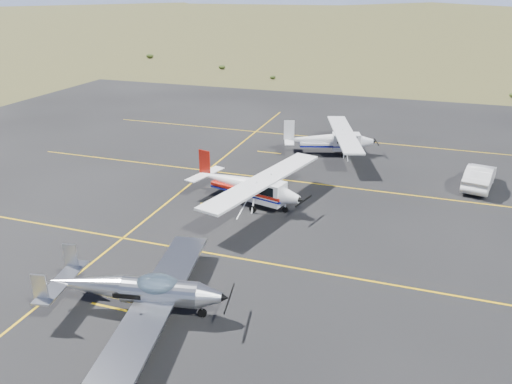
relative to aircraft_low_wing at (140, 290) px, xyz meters
The scene contains 6 objects.
ground 3.86m from the aircraft_low_wing, 63.49° to the left, with size 1600.00×1600.00×0.00m, color #383D1C.
apron 10.51m from the aircraft_low_wing, 80.87° to the left, with size 72.00×72.00×0.02m, color black.
aircraft_low_wing is the anchor object (origin of this frame).
aircraft_cessna 11.86m from the aircraft_low_wing, 87.85° to the left, with size 7.25×11.01×2.79m.
aircraft_plain 23.32m from the aircraft_low_wing, 81.89° to the left, with size 7.19×10.52×2.69m.
sedan 23.76m from the aircraft_low_wing, 53.89° to the left, with size 1.62×4.64×1.53m, color silver.
Camera 1 is at (8.24, -17.96, 12.41)m, focal length 35.00 mm.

